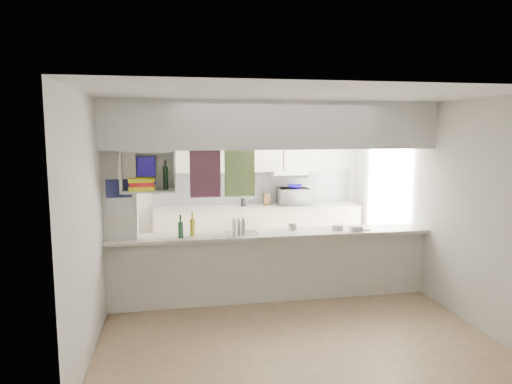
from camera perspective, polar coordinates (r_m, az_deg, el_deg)
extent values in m
plane|color=#8E6E52|center=(6.23, 2.06, -13.34)|extent=(4.80, 4.80, 0.00)
plane|color=white|center=(5.83, 2.18, 11.27)|extent=(4.80, 4.80, 0.00)
plane|color=silver|center=(8.23, -1.51, 1.14)|extent=(4.20, 0.00, 4.20)
plane|color=silver|center=(5.81, -18.54, -1.96)|extent=(0.00, 4.80, 4.80)
plane|color=silver|center=(6.67, 20.03, -0.85)|extent=(0.00, 4.80, 4.80)
cube|color=silver|center=(6.09, 2.08, -9.47)|extent=(4.20, 0.15, 0.88)
cube|color=beige|center=(5.97, 2.10, -5.24)|extent=(4.20, 0.50, 0.04)
cube|color=white|center=(5.82, 2.17, 8.32)|extent=(4.20, 0.50, 0.60)
cube|color=silver|center=(5.79, -16.58, -1.93)|extent=(0.40, 0.18, 2.60)
cube|color=#191E4C|center=(5.66, -16.77, 0.41)|extent=(0.30, 0.01, 0.22)
cube|color=white|center=(5.69, -16.68, -1.88)|extent=(0.30, 0.01, 0.24)
cube|color=black|center=(5.94, -6.36, 2.28)|extent=(0.40, 0.02, 0.62)
cube|color=#186F5E|center=(5.99, -2.06, 2.36)|extent=(0.40, 0.02, 0.62)
cube|color=white|center=(5.63, -13.22, 0.12)|extent=(0.65, 0.35, 0.02)
cube|color=white|center=(5.59, -13.37, 4.95)|extent=(0.65, 0.35, 0.02)
cube|color=white|center=(5.77, -13.22, 2.66)|extent=(0.65, 0.02, 0.50)
cube|color=white|center=(5.63, -16.48, 2.44)|extent=(0.02, 0.35, 0.50)
cube|color=white|center=(5.60, -10.10, 2.60)|extent=(0.02, 0.35, 0.50)
cube|color=yellow|center=(5.63, -14.05, 0.48)|extent=(0.30, 0.24, 0.05)
cube|color=#B11717|center=(5.63, -14.06, 0.98)|extent=(0.28, 0.22, 0.05)
cube|color=yellow|center=(5.62, -14.08, 1.49)|extent=(0.30, 0.24, 0.05)
cube|color=#170C84|center=(5.73, -13.74, 2.62)|extent=(0.26, 0.02, 0.34)
cylinder|color=black|center=(5.61, -11.23, 1.71)|extent=(0.06, 0.06, 0.28)
cube|color=beige|center=(8.11, 0.24, -5.04)|extent=(3.60, 0.60, 0.90)
cube|color=beige|center=(8.03, 0.25, -1.87)|extent=(3.60, 0.63, 0.03)
cube|color=silver|center=(8.26, -0.12, 0.61)|extent=(3.60, 0.03, 0.60)
cube|color=beige|center=(8.02, -1.33, 5.13)|extent=(2.62, 0.34, 0.72)
cube|color=white|center=(8.13, 3.98, 2.32)|extent=(0.60, 0.46, 0.12)
cube|color=silver|center=(7.91, 4.40, 1.92)|extent=(0.60, 0.02, 0.05)
imported|color=white|center=(8.18, 4.73, -0.55)|extent=(0.55, 0.38, 0.30)
imported|color=#170C84|center=(8.14, 4.87, 0.69)|extent=(0.27, 0.27, 0.07)
cube|color=silver|center=(5.88, -1.78, -5.17)|extent=(0.43, 0.33, 0.01)
cylinder|color=white|center=(5.84, -2.77, -4.16)|extent=(0.02, 0.21, 0.20)
cylinder|color=white|center=(5.85, -2.18, -4.14)|extent=(0.02, 0.21, 0.20)
cylinder|color=white|center=(5.86, -1.59, -4.11)|extent=(0.02, 0.21, 0.20)
imported|color=white|center=(5.97, 4.58, -4.44)|extent=(0.15, 0.15, 0.10)
cylinder|color=black|center=(5.71, -9.41, -4.71)|extent=(0.06, 0.06, 0.20)
cylinder|color=black|center=(5.68, -9.44, -3.27)|extent=(0.02, 0.02, 0.09)
cylinder|color=olive|center=(5.79, -7.94, -4.43)|extent=(0.06, 0.06, 0.21)
cylinder|color=olive|center=(5.76, -7.96, -2.94)|extent=(0.02, 0.02, 0.09)
cylinder|color=silver|center=(6.18, 10.20, -4.38)|extent=(0.15, 0.15, 0.07)
cube|color=silver|center=(6.16, 12.39, -4.51)|extent=(0.15, 0.11, 0.06)
cube|color=black|center=(6.25, 13.44, -4.62)|extent=(0.14, 0.07, 0.01)
cylinder|color=black|center=(8.02, -1.59, -1.28)|extent=(0.10, 0.10, 0.13)
cube|color=brown|center=(8.12, 1.32, -0.94)|extent=(0.10, 0.08, 0.20)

